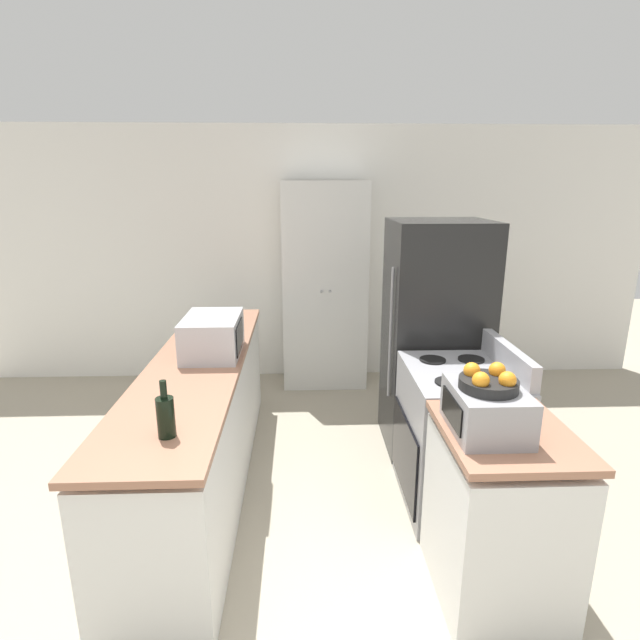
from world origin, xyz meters
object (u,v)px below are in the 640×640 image
object	(u,v)px
wine_bottle	(166,416)
fruit_bowl	(489,381)
pantry_cabinet	(325,286)
stove	(456,436)
refrigerator	(434,337)
toaster_oven	(486,410)
microwave	(213,335)

from	to	relation	value
wine_bottle	fruit_bowl	xyz separation A→B (m)	(1.47, -0.02, 0.15)
pantry_cabinet	stove	distance (m)	2.28
pantry_cabinet	wine_bottle	xyz separation A→B (m)	(-0.86, -2.84, -0.02)
refrigerator	toaster_oven	bearing A→B (deg)	-96.31
stove	wine_bottle	world-z (taller)	wine_bottle
pantry_cabinet	wine_bottle	world-z (taller)	pantry_cabinet
refrigerator	fruit_bowl	bearing A→B (deg)	-96.53
microwave	wine_bottle	bearing A→B (deg)	-91.09
pantry_cabinet	microwave	bearing A→B (deg)	-116.24
pantry_cabinet	toaster_oven	size ratio (longest dim) A/B	5.04
wine_bottle	stove	bearing A→B (deg)	25.47
stove	refrigerator	bearing A→B (deg)	87.14
pantry_cabinet	wine_bottle	bearing A→B (deg)	-106.80
refrigerator	fruit_bowl	xyz separation A→B (m)	(-0.18, -1.56, 0.28)
stove	toaster_oven	bearing A→B (deg)	-99.75
stove	pantry_cabinet	bearing A→B (deg)	109.88
wine_bottle	toaster_oven	xyz separation A→B (m)	(1.47, -0.01, 0.01)
stove	refrigerator	distance (m)	0.89
stove	toaster_oven	size ratio (longest dim) A/B	2.62
wine_bottle	fruit_bowl	distance (m)	1.47
toaster_oven	pantry_cabinet	bearing A→B (deg)	102.24
refrigerator	microwave	world-z (taller)	refrigerator
stove	microwave	size ratio (longest dim) A/B	2.02
microwave	fruit_bowl	world-z (taller)	fruit_bowl
pantry_cabinet	fruit_bowl	world-z (taller)	pantry_cabinet
microwave	fruit_bowl	size ratio (longest dim) A/B	2.00
stove	refrigerator	world-z (taller)	refrigerator
pantry_cabinet	stove	bearing A→B (deg)	-70.12
refrigerator	toaster_oven	distance (m)	1.57
pantry_cabinet	toaster_oven	distance (m)	2.91
refrigerator	toaster_oven	world-z (taller)	refrigerator
refrigerator	wine_bottle	size ratio (longest dim) A/B	6.48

